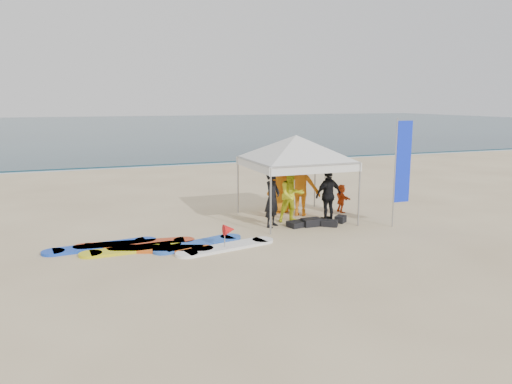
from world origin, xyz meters
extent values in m
plane|color=beige|center=(0.00, 0.00, 0.00)|extent=(120.00, 120.00, 0.00)
cube|color=#0C2633|center=(0.00, 60.00, 0.04)|extent=(160.00, 84.00, 0.08)
cube|color=silver|center=(0.00, 18.20, 0.00)|extent=(160.00, 1.20, 0.01)
imported|color=black|center=(1.10, 3.37, 0.83)|extent=(0.72, 0.70, 1.66)
imported|color=yellow|center=(1.86, 3.71, 0.81)|extent=(0.79, 0.62, 1.63)
imported|color=orange|center=(2.49, 4.39, 0.95)|extent=(1.41, 1.26, 1.90)
imported|color=black|center=(2.94, 3.43, 0.79)|extent=(0.98, 0.56, 1.58)
imported|color=orange|center=(2.07, 5.01, 0.92)|extent=(0.99, 0.73, 1.85)
imported|color=#D04412|center=(3.91, 4.31, 0.46)|extent=(0.34, 0.87, 0.92)
cylinder|color=#A5A5A8|center=(0.72, 5.34, 0.92)|extent=(0.05, 0.05, 1.83)
cylinder|color=#A5A5A8|center=(3.48, 5.34, 0.92)|extent=(0.05, 0.05, 1.83)
cylinder|color=#A5A5A8|center=(0.72, 2.59, 0.92)|extent=(0.05, 0.05, 1.83)
cylinder|color=#A5A5A8|center=(3.48, 2.59, 0.92)|extent=(0.05, 0.05, 1.83)
cube|color=silver|center=(2.10, 2.59, 1.71)|extent=(2.85, 0.02, 0.24)
cube|color=silver|center=(2.10, 5.34, 1.71)|extent=(2.85, 0.02, 0.24)
cube|color=silver|center=(0.72, 3.96, 1.71)|extent=(0.02, 2.85, 0.24)
cube|color=silver|center=(3.48, 3.96, 1.71)|extent=(0.02, 2.85, 0.24)
pyramid|color=silver|center=(2.10, 3.96, 2.57)|extent=(3.89, 3.89, 0.73)
cylinder|color=#A5A5A8|center=(4.33, 2.12, 1.56)|extent=(0.04, 0.04, 3.12)
cube|color=#0E29E3|center=(4.59, 2.12, 1.87)|extent=(0.49, 0.03, 2.32)
cylinder|color=#A5A5A8|center=(-0.86, 1.67, 0.30)|extent=(0.02, 0.02, 0.60)
cone|color=red|center=(-0.74, 1.67, 0.50)|extent=(0.28, 0.28, 0.28)
cube|color=black|center=(2.19, 3.03, 0.11)|extent=(0.57, 0.38, 0.22)
cube|color=black|center=(2.66, 2.82, 0.09)|extent=(0.55, 0.51, 0.18)
cube|color=black|center=(1.75, 3.09, 0.08)|extent=(0.57, 0.49, 0.16)
cube|color=black|center=(3.19, 3.10, 0.10)|extent=(0.44, 0.43, 0.20)
cube|color=blue|center=(-3.67, 2.94, 0.04)|extent=(2.27, 0.77, 0.07)
cube|color=#DE5812|center=(-2.34, 2.19, 0.04)|extent=(2.12, 1.25, 0.07)
cube|color=#B93615|center=(-2.85, 2.85, 0.04)|extent=(2.50, 0.83, 0.07)
cube|color=white|center=(-0.79, 1.77, 0.04)|extent=(2.21, 0.98, 0.07)
cube|color=blue|center=(-1.36, 2.29, 0.04)|extent=(2.02, 1.08, 0.07)
cube|color=yellow|center=(-3.00, 2.39, 0.04)|extent=(1.94, 0.64, 0.07)
camera|label=1|loc=(-4.28, -9.53, 3.61)|focal=35.00mm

